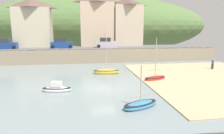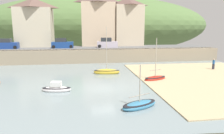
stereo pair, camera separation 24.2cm
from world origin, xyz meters
TOP-DOWN VIEW (x-y plane):
  - ground at (1.40, -9.56)m, footprint 48.00×41.00m
  - quay_seawall at (0.00, 17.50)m, footprint 48.00×9.40m
  - hillside_backdrop at (3.54, 55.20)m, footprint 80.00×44.00m
  - waterfront_building_left at (-11.78, 25.20)m, footprint 7.50×5.80m
  - waterfront_building_centre at (1.52, 25.20)m, footprint 7.42×4.47m
  - waterfront_building_right at (8.26, 25.20)m, footprint 6.36×5.29m
  - sailboat_white_hull at (-4.79, -0.41)m, footprint 3.07×1.46m
  - fishing_boat_green at (1.24, 7.02)m, footprint 3.76×1.55m
  - motorboat_with_cabin at (2.38, -5.90)m, footprint 3.53×2.52m
  - sailboat_blue_trim at (6.72, 2.52)m, footprint 3.29×2.15m
  - parked_car_near_slipway at (-16.19, 20.70)m, footprint 4.12×1.82m
  - parked_car_by_wall at (-5.88, 20.70)m, footprint 4.15×1.82m
  - parked_car_end_of_row at (2.96, 20.70)m, footprint 4.23×2.05m
  - person_on_slipway at (17.66, 7.36)m, footprint 0.34×0.34m

SIDE VIEW (x-z plane):
  - ground at x=1.40m, z-range -0.14..0.47m
  - motorboat_with_cabin at x=2.38m, z-range -1.61..2.06m
  - sailboat_blue_trim at x=6.72m, z-range -2.41..2.91m
  - sailboat_white_hull at x=-4.79m, z-range -0.30..0.86m
  - fishing_boat_green at x=1.24m, z-range -3.03..3.65m
  - person_on_slipway at x=17.66m, z-range 0.17..1.79m
  - quay_seawall at x=0.00m, z-range 0.16..2.56m
  - parked_car_near_slipway at x=-16.19m, z-range 2.23..4.18m
  - parked_car_by_wall at x=-5.88m, z-range 2.23..4.18m
  - parked_car_end_of_row at x=2.96m, z-range 2.23..4.18m
  - hillside_backdrop at x=3.54m, z-range -3.02..17.13m
  - waterfront_building_left at x=-11.78m, z-range 2.48..12.40m
  - waterfront_building_right at x=8.26m, z-range 2.48..12.82m
  - waterfront_building_centre at x=1.52m, z-range 2.50..13.85m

